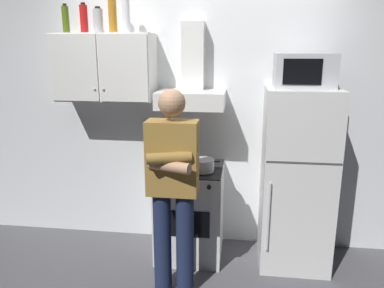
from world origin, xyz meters
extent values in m
plane|color=#4C4C51|center=(0.00, 0.00, 0.00)|extent=(7.00, 7.00, 0.00)
cube|color=white|center=(0.00, 0.60, 1.35)|extent=(4.80, 0.10, 2.70)
cube|color=white|center=(-0.85, 0.38, 1.75)|extent=(0.90, 0.34, 0.60)
cube|color=white|center=(-1.07, 0.20, 1.75)|extent=(0.43, 0.01, 0.58)
cube|color=white|center=(-0.62, 0.20, 1.75)|extent=(0.43, 0.01, 0.58)
sphere|color=#B2B2B7|center=(-0.89, 0.19, 1.57)|extent=(0.02, 0.02, 0.02)
sphere|color=#B2B2B7|center=(-0.81, 0.19, 1.57)|extent=(0.02, 0.02, 0.02)
cube|color=silver|center=(-0.05, 0.25, 0.42)|extent=(0.60, 0.60, 0.85)
cube|color=black|center=(-0.05, 0.25, 0.86)|extent=(0.59, 0.59, 0.01)
cube|color=black|center=(-0.05, -0.05, 0.45)|extent=(0.42, 0.01, 0.24)
cylinder|color=black|center=(-0.18, 0.13, 0.87)|extent=(0.16, 0.16, 0.01)
cylinder|color=black|center=(0.08, 0.13, 0.87)|extent=(0.16, 0.16, 0.01)
cylinder|color=black|center=(-0.18, 0.37, 0.87)|extent=(0.16, 0.16, 0.01)
cylinder|color=black|center=(0.08, 0.37, 0.87)|extent=(0.16, 0.16, 0.01)
cylinder|color=black|center=(-0.25, -0.06, 0.80)|extent=(0.04, 0.02, 0.04)
cylinder|color=black|center=(-0.12, -0.06, 0.80)|extent=(0.04, 0.02, 0.04)
cylinder|color=black|center=(0.02, -0.06, 0.80)|extent=(0.04, 0.02, 0.04)
cylinder|color=black|center=(0.15, -0.06, 0.80)|extent=(0.04, 0.02, 0.04)
cube|color=white|center=(-0.05, 0.33, 1.47)|extent=(0.60, 0.44, 0.15)
cube|color=white|center=(-0.05, 0.47, 1.85)|extent=(0.20, 0.16, 0.60)
cube|color=silver|center=(0.90, 0.25, 0.80)|extent=(0.60, 0.60, 1.60)
cube|color=#4C4C4C|center=(0.90, -0.05, 1.04)|extent=(0.59, 0.01, 0.01)
cylinder|color=silver|center=(0.65, -0.06, 0.56)|extent=(0.02, 0.02, 0.60)
cube|color=#B7BABF|center=(0.90, 0.27, 1.74)|extent=(0.48, 0.36, 0.28)
cube|color=black|center=(0.86, 0.09, 1.74)|extent=(0.30, 0.01, 0.20)
cylinder|color=#192342|center=(-0.19, -0.35, 0.42)|extent=(0.14, 0.14, 0.85)
cylinder|color=#192342|center=(-0.01, -0.35, 0.42)|extent=(0.14, 0.14, 0.85)
cube|color=olive|center=(-0.10, -0.35, 1.13)|extent=(0.38, 0.20, 0.56)
cylinder|color=olive|center=(-0.10, -0.49, 1.17)|extent=(0.33, 0.17, 0.08)
cylinder|color=tan|center=(-0.10, -0.49, 1.11)|extent=(0.33, 0.17, 0.08)
sphere|color=tan|center=(-0.10, -0.35, 1.54)|extent=(0.20, 0.20, 0.20)
cylinder|color=#B7BABF|center=(0.08, 0.13, 0.93)|extent=(0.20, 0.20, 0.11)
cylinder|color=black|center=(-0.04, 0.13, 0.97)|extent=(0.05, 0.01, 0.01)
cylinder|color=black|center=(0.20, 0.13, 0.97)|extent=(0.05, 0.01, 0.01)
cylinder|color=red|center=(-1.02, 0.37, 2.17)|extent=(0.07, 0.07, 0.24)
cylinder|color=black|center=(-1.02, 0.37, 2.30)|extent=(0.04, 0.04, 0.02)
cylinder|color=#4C6B19|center=(-1.19, 0.37, 2.17)|extent=(0.06, 0.06, 0.23)
cylinder|color=black|center=(-1.19, 0.37, 2.29)|extent=(0.03, 0.03, 0.02)
cylinder|color=#B7721E|center=(-0.75, 0.36, 2.20)|extent=(0.07, 0.07, 0.30)
cylinder|color=#B2B5BA|center=(-0.89, 0.38, 2.15)|extent=(0.08, 0.08, 0.20)
cylinder|color=black|center=(-0.89, 0.38, 2.26)|extent=(0.05, 0.05, 0.02)
cylinder|color=silver|center=(-0.63, 0.36, 2.19)|extent=(0.07, 0.07, 0.28)
camera|label=1|loc=(0.39, -2.97, 1.92)|focal=34.99mm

